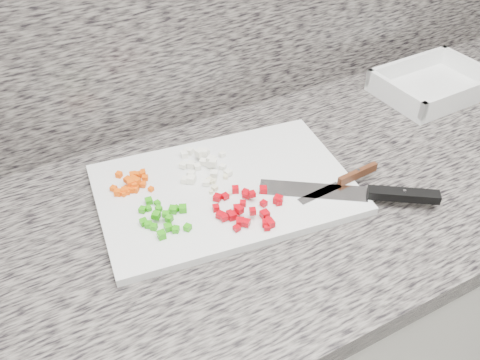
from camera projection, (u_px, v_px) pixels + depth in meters
name	position (u px, v px, depth m)	size (l,w,h in m)	color
cabinet	(267.00, 342.00, 1.28)	(3.92, 0.62, 0.86)	silver
countertop	(275.00, 201.00, 1.00)	(3.96, 0.64, 0.04)	#66605A
cutting_board	(225.00, 189.00, 0.98)	(0.46, 0.31, 0.02)	silver
carrot_pile	(132.00, 183.00, 0.97)	(0.08, 0.08, 0.02)	#E74D05
onion_pile	(200.00, 164.00, 1.01)	(0.11, 0.12, 0.02)	white
green_pepper_pile	(164.00, 217.00, 0.90)	(0.09, 0.11, 0.02)	#26960D
red_pepper_pile	(248.00, 209.00, 0.92)	(0.12, 0.12, 0.02)	#AB020C
garlic_pile	(215.00, 183.00, 0.97)	(0.05, 0.06, 0.01)	beige
chef_knife	(372.00, 193.00, 0.95)	(0.28, 0.21, 0.02)	white
paring_knife	(348.00, 179.00, 0.98)	(0.18, 0.03, 0.02)	white
tray	(432.00, 86.00, 1.26)	(0.26, 0.19, 0.05)	white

